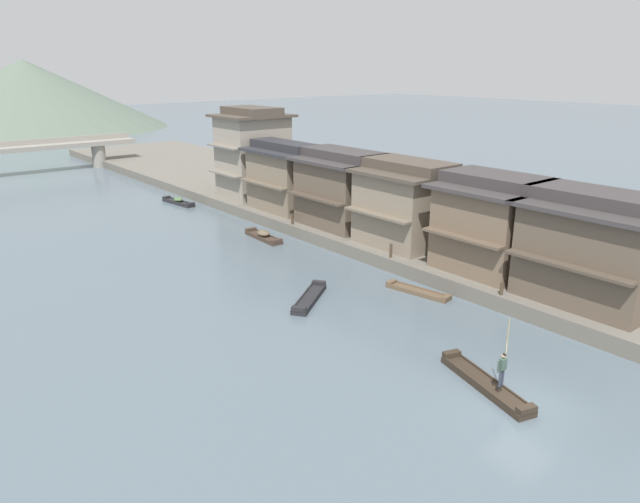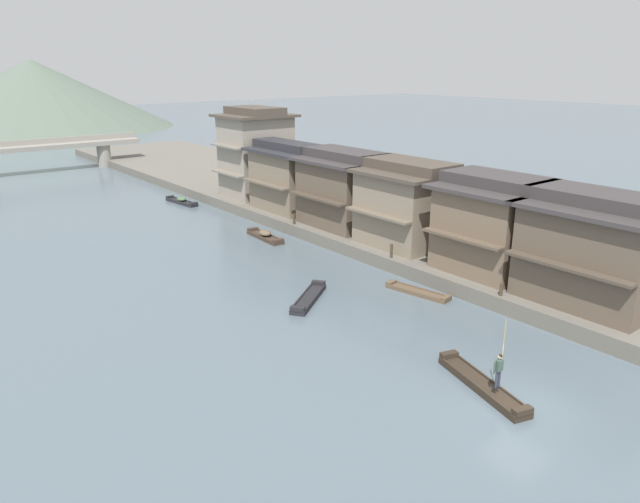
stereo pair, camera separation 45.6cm
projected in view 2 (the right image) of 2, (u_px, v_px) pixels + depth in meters
ground_plane at (520, 407)px, 24.23m from camera, size 400.00×400.00×0.00m
riverbank_right at (347, 207)px, 56.19m from camera, size 18.00×110.00×0.94m
boat_foreground_poled at (482, 385)px, 25.54m from camera, size 2.41×5.48×0.54m
boatman_person at (499, 367)px, 24.31m from camera, size 0.57×0.26×3.04m
boat_moored_nearest at (309, 298)px, 35.04m from camera, size 4.27×3.44×0.51m
boat_moored_second at (182, 201)px, 59.74m from camera, size 1.45×4.83×0.69m
boat_moored_third at (265, 236)px, 47.57m from camera, size 1.23×4.50×0.75m
boat_moored_far at (418, 292)px, 36.17m from camera, size 1.64×4.39×0.35m
house_waterfront_nearest at (597, 249)px, 31.92m from camera, size 6.72×7.90×6.14m
house_waterfront_second at (494, 224)px, 37.01m from camera, size 6.88×6.58×6.14m
house_waterfront_tall at (408, 203)px, 42.41m from camera, size 6.62×6.92×6.14m
house_waterfront_narrow at (345, 189)px, 47.49m from camera, size 6.36×7.41×6.14m
house_waterfront_far at (286, 177)px, 52.63m from camera, size 5.17×7.36×6.14m
house_waterfront_end at (256, 153)px, 57.68m from camera, size 7.05×5.98×8.74m
mooring_post_dock_near at (501, 289)px, 33.29m from camera, size 0.20×0.20×0.76m
mooring_post_dock_mid at (391, 251)px, 39.85m from camera, size 0.20×0.20×0.97m
mooring_post_dock_far at (294, 219)px, 48.33m from camera, size 0.20×0.20×0.87m
stone_bridge at (47, 151)px, 76.49m from camera, size 24.27×2.40×4.33m
hill_far_west at (34, 94)px, 129.79m from camera, size 59.40×59.40×14.82m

